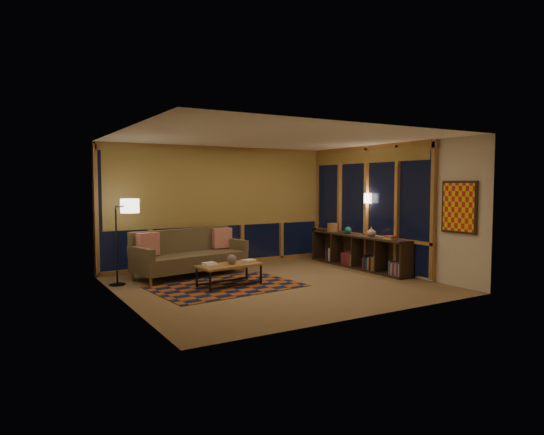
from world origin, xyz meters
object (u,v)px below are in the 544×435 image
floor_lamp (116,242)px  bookshelf (358,251)px  coffee_table (229,275)px  sofa (190,253)px

floor_lamp → bookshelf: 5.12m
floor_lamp → bookshelf: (5.03, -0.86, -0.43)m
coffee_table → bookshelf: bearing=-3.3°
coffee_table → floor_lamp: (-1.75, 1.12, 0.60)m
sofa → bookshelf: bearing=-26.4°
sofa → coffee_table: bearing=-88.6°
sofa → bookshelf: (3.55, -0.99, -0.09)m
sofa → floor_lamp: 1.53m
sofa → bookshelf: 3.68m
coffee_table → floor_lamp: size_ratio=0.75×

